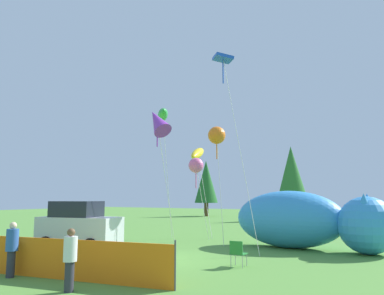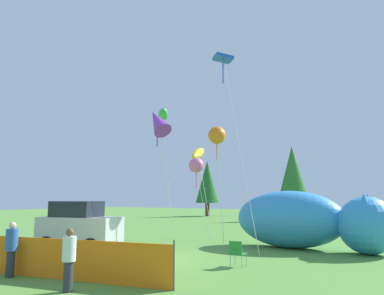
# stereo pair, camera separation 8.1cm
# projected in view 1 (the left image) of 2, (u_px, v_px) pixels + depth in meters

# --- Properties ---
(ground_plane) EXTENTS (120.00, 120.00, 0.00)m
(ground_plane) POSITION_uv_depth(u_px,v_px,m) (151.00, 260.00, 14.83)
(ground_plane) COLOR #548C38
(parked_car) EXTENTS (4.14, 2.44, 2.27)m
(parked_car) POSITION_uv_depth(u_px,v_px,m) (79.00, 226.00, 17.80)
(parked_car) COLOR #B7BCC1
(parked_car) RESTS_ON ground
(folding_chair) EXTENTS (0.53, 0.54, 0.91)m
(folding_chair) POSITION_uv_depth(u_px,v_px,m) (238.00, 252.00, 13.30)
(folding_chair) COLOR #267F33
(folding_chair) RESTS_ON ground
(inflatable_cat) EXTENTS (7.70, 3.37, 2.77)m
(inflatable_cat) POSITION_uv_depth(u_px,v_px,m) (306.00, 222.00, 17.87)
(inflatable_cat) COLOR #338CD8
(inflatable_cat) RESTS_ON ground
(safety_fence) EXTENTS (7.14, 1.26, 1.31)m
(safety_fence) POSITION_uv_depth(u_px,v_px,m) (66.00, 259.00, 11.24)
(safety_fence) COLOR orange
(safety_fence) RESTS_ON ground
(spectator_in_black_shirt) EXTENTS (0.36, 0.36, 1.63)m
(spectator_in_black_shirt) POSITION_uv_depth(u_px,v_px,m) (70.00, 257.00, 9.85)
(spectator_in_black_shirt) COLOR #2D2D38
(spectator_in_black_shirt) RESTS_ON ground
(spectator_in_blue_shirt) EXTENTS (0.37, 0.37, 1.68)m
(spectator_in_blue_shirt) POSITION_uv_depth(u_px,v_px,m) (12.00, 247.00, 11.61)
(spectator_in_blue_shirt) COLOR #2D2D38
(spectator_in_blue_shirt) RESTS_ON ground
(kite_green_fish) EXTENTS (2.43, 2.86, 7.89)m
(kite_green_fish) POSITION_uv_depth(u_px,v_px,m) (163.00, 115.00, 22.94)
(kite_green_fish) COLOR silver
(kite_green_fish) RESTS_ON ground
(kite_orange_flower) EXTENTS (1.07, 0.96, 6.27)m
(kite_orange_flower) POSITION_uv_depth(u_px,v_px,m) (217.00, 136.00, 20.28)
(kite_orange_flower) COLOR silver
(kite_orange_flower) RESTS_ON ground
(kite_purple_delta) EXTENTS (1.86, 3.12, 7.13)m
(kite_purple_delta) POSITION_uv_depth(u_px,v_px,m) (158.00, 121.00, 18.85)
(kite_purple_delta) COLOR silver
(kite_purple_delta) RESTS_ON ground
(kite_blue_box) EXTENTS (2.75, 1.65, 9.57)m
(kite_blue_box) POSITION_uv_depth(u_px,v_px,m) (224.00, 62.00, 18.74)
(kite_blue_box) COLOR silver
(kite_blue_box) RESTS_ON ground
(kite_pink_octopus) EXTENTS (0.86, 1.72, 4.70)m
(kite_pink_octopus) POSITION_uv_depth(u_px,v_px,m) (196.00, 165.00, 21.33)
(kite_pink_octopus) COLOR silver
(kite_pink_octopus) RESTS_ON ground
(kite_yellow_hero) EXTENTS (2.54, 3.21, 6.10)m
(kite_yellow_hero) POSITION_uv_depth(u_px,v_px,m) (198.00, 154.00, 25.01)
(kite_yellow_hero) COLOR silver
(kite_yellow_hero) RESTS_ON ground
(horizon_tree_east) EXTENTS (3.36, 3.36, 8.02)m
(horizon_tree_east) POSITION_uv_depth(u_px,v_px,m) (292.00, 174.00, 40.70)
(horizon_tree_east) COLOR brown
(horizon_tree_east) RESTS_ON ground
(horizon_tree_west) EXTENTS (3.05, 3.05, 7.27)m
(horizon_tree_west) POSITION_uv_depth(u_px,v_px,m) (206.00, 182.00, 49.34)
(horizon_tree_west) COLOR brown
(horizon_tree_west) RESTS_ON ground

